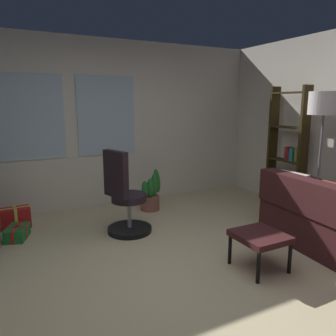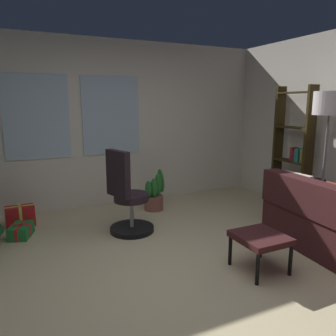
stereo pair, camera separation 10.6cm
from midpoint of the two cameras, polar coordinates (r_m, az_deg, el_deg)
The scene contains 9 objects.
ground_plane at distance 3.20m, azimuth 1.23°, elevation -20.22°, with size 5.43×5.29×0.10m, color beige.
wall_back_with_windows at distance 5.26m, azimuth -13.02°, elevation 7.49°, with size 5.43×0.12×2.58m.
footstool at distance 3.38m, azimuth 14.85°, elevation -11.76°, with size 0.45×0.48×0.37m.
gift_box_red at distance 4.79m, azimuth -25.62°, elevation -7.86°, with size 0.37×0.21×0.28m.
gift_box_green at distance 4.44m, azimuth -25.45°, elevation -10.17°, with size 0.32×0.40×0.16m.
office_chair at distance 4.12m, azimuth -8.22°, elevation -5.84°, with size 0.56×0.56×1.07m.
bookshelf at distance 5.26m, azimuth 19.55°, elevation 2.04°, with size 0.18×0.64×1.86m.
floor_lamp at distance 4.47m, azimuth 24.96°, elevation 8.84°, with size 0.39×0.39×1.75m.
potted_plant at distance 5.02m, azimuth -3.63°, elevation -4.71°, with size 0.46×0.34×0.65m.
Camera 1 is at (-1.34, -2.37, 1.62)m, focal length 34.96 mm.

